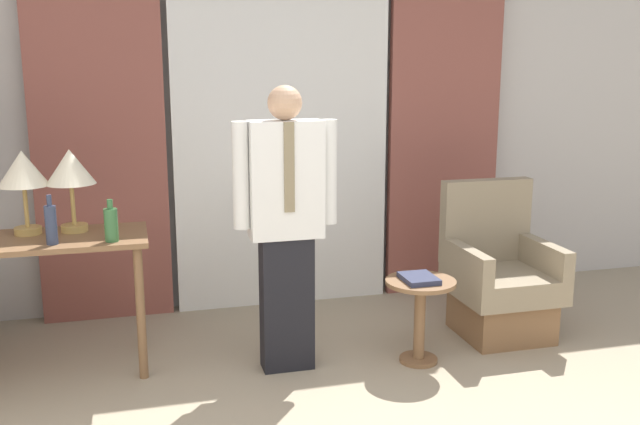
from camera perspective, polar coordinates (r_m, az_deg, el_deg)
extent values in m
cube|color=beige|center=(5.15, -3.35, 7.69)|extent=(10.00, 0.06, 2.70)
cube|color=white|center=(5.03, -3.04, 6.90)|extent=(1.53, 0.06, 2.58)
cube|color=brown|center=(4.93, -17.30, 6.26)|extent=(0.86, 0.06, 2.58)
cube|color=brown|center=(5.42, 9.91, 7.11)|extent=(0.86, 0.06, 2.58)
cube|color=brown|center=(4.20, -20.79, -2.07)|extent=(1.04, 0.54, 0.03)
cylinder|color=brown|center=(4.08, -14.15, -7.83)|extent=(0.05, 0.05, 0.76)
cylinder|color=brown|center=(4.48, -14.26, -6.02)|extent=(0.05, 0.05, 0.76)
cylinder|color=tan|center=(4.31, -22.32, -1.34)|extent=(0.15, 0.15, 0.04)
cylinder|color=tan|center=(4.29, -22.46, 0.44)|extent=(0.02, 0.02, 0.23)
cone|color=beige|center=(4.25, -22.70, 3.28)|extent=(0.27, 0.27, 0.20)
cylinder|color=tan|center=(4.29, -19.04, -1.17)|extent=(0.15, 0.15, 0.04)
cylinder|color=tan|center=(4.26, -19.16, 0.62)|extent=(0.02, 0.02, 0.23)
cone|color=beige|center=(4.23, -19.37, 3.48)|extent=(0.27, 0.27, 0.20)
cylinder|color=#336638|center=(3.98, -16.37, -0.97)|extent=(0.07, 0.07, 0.18)
cylinder|color=#336638|center=(3.95, -16.46, 0.65)|extent=(0.03, 0.03, 0.05)
cylinder|color=#2D3851|center=(4.01, -20.72, -0.95)|extent=(0.06, 0.06, 0.21)
cylinder|color=#2D3851|center=(3.98, -20.86, 0.91)|extent=(0.03, 0.03, 0.06)
cube|color=black|center=(4.10, -2.67, -7.25)|extent=(0.29, 0.16, 0.78)
cube|color=white|center=(3.92, -2.77, 2.64)|extent=(0.41, 0.18, 0.65)
cube|color=#847556|center=(3.81, -2.47, 3.61)|extent=(0.06, 0.01, 0.49)
cylinder|color=white|center=(3.87, -6.37, 2.95)|extent=(0.09, 0.09, 0.58)
cylinder|color=white|center=(3.97, 0.72, 3.26)|extent=(0.09, 0.09, 0.58)
sphere|color=tan|center=(3.87, -2.84, 8.77)|extent=(0.19, 0.19, 0.19)
cube|color=brown|center=(4.78, 14.27, -7.98)|extent=(0.52, 0.52, 0.27)
cube|color=gray|center=(4.71, 14.41, -5.52)|extent=(0.62, 0.61, 0.16)
cube|color=gray|center=(4.85, 13.10, -0.62)|extent=(0.62, 0.10, 0.55)
cube|color=gray|center=(4.54, 11.56, -3.81)|extent=(0.08, 0.61, 0.18)
cube|color=gray|center=(4.80, 17.31, -3.25)|extent=(0.08, 0.61, 0.18)
cylinder|color=brown|center=(4.34, 7.87, -11.56)|extent=(0.22, 0.22, 0.02)
cylinder|color=brown|center=(4.26, 7.96, -8.76)|extent=(0.07, 0.07, 0.48)
cylinder|color=brown|center=(4.17, 8.06, -5.54)|extent=(0.41, 0.41, 0.03)
cube|color=#2D334C|center=(4.15, 7.92, -5.24)|extent=(0.19, 0.23, 0.03)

